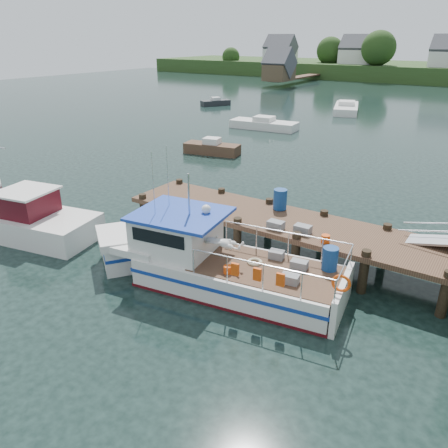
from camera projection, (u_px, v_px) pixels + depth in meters
The scene contains 8 objects.
ground_plane at pixel (264, 246), 18.22m from camera, with size 160.00×160.00×0.00m, color black.
dock at pixel (444, 233), 14.03m from camera, with size 16.60×3.00×4.78m.
lobster_boat at pixel (207, 261), 15.22m from camera, with size 9.83×4.03×4.67m.
work_boat at pixel (15, 218), 19.19m from camera, with size 8.45×3.91×4.42m.
moored_rowboat at pixel (212, 148), 32.28m from camera, with size 4.30×2.18×1.20m.
moored_a at pixel (264, 124), 41.01m from camera, with size 6.47×2.73×1.16m.
moored_d at pixel (346, 108), 49.99m from camera, with size 4.58×7.79×1.25m.
moored_e at pixel (216, 102), 54.83m from camera, with size 2.95×3.79×1.01m.
Camera 1 is at (7.68, -14.55, 8.07)m, focal length 35.00 mm.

